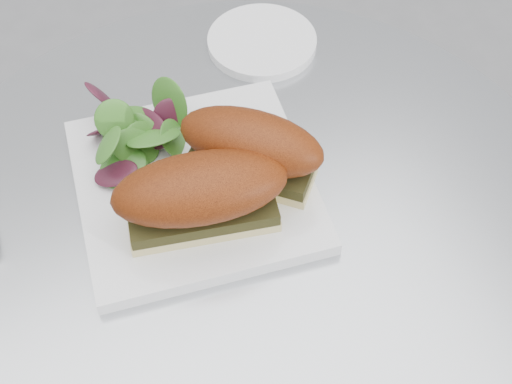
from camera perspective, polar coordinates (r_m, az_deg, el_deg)
table at (r=0.93m, az=-0.58°, el=-11.03°), size 0.70×0.70×0.73m
plate at (r=0.73m, az=-4.95°, el=0.59°), size 0.27×0.27×0.02m
sandwich_left at (r=0.66m, az=-4.46°, el=-0.16°), size 0.18×0.11×0.08m
sandwich_right at (r=0.70m, az=-0.39°, el=3.57°), size 0.15×0.15×0.08m
salad at (r=0.75m, az=-10.48°, el=4.80°), size 0.12×0.12×0.05m
saucer at (r=0.89m, az=0.48°, el=11.93°), size 0.13×0.13×0.01m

